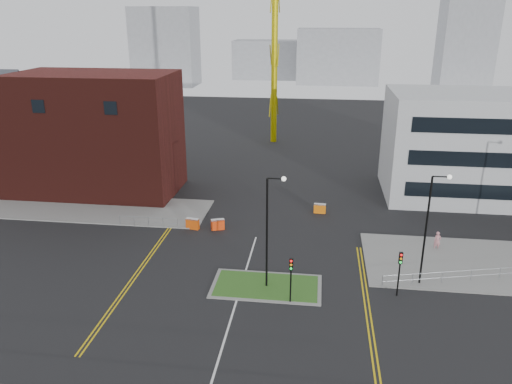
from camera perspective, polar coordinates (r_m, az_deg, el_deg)
ground at (r=33.63m, az=-3.92°, el=-17.41°), size 200.00×200.00×0.00m
pavement_left at (r=58.22m, az=-19.25°, el=-1.71°), size 28.00×8.00×0.12m
pavement_right at (r=47.90m, az=26.82°, el=-7.52°), size 24.00×10.00×0.12m
island_kerb at (r=39.92m, az=1.20°, el=-10.72°), size 8.60×4.60×0.08m
grass_island at (r=39.91m, az=1.20°, el=-10.69°), size 8.00×4.00×0.12m
brick_building at (r=62.74m, az=-20.03°, el=6.21°), size 24.20×10.07×14.24m
office_block at (r=63.28m, az=26.08°, el=4.71°), size 25.00×12.20×12.00m
streetlamp_island at (r=37.46m, az=1.59°, el=-3.64°), size 1.46×0.36×9.18m
streetlamp_right_near at (r=40.08m, az=19.26°, el=-3.19°), size 1.46×0.36×9.18m
traffic_light_island at (r=36.79m, az=4.02°, el=-9.09°), size 0.28×0.33×3.65m
traffic_light_right at (r=39.04m, az=16.13°, el=-8.09°), size 0.28×0.33×3.65m
railing_left at (r=51.12m, az=-12.19°, el=-3.18°), size 6.05×0.05×1.10m
railing_right at (r=44.99m, az=26.14°, el=-8.13°), size 19.05×5.05×1.10m
centre_line at (r=35.20m, az=-3.27°, el=-15.46°), size 0.15×30.00×0.01m
yellow_left_a at (r=44.01m, az=-13.04°, el=-8.24°), size 0.12×24.00×0.01m
yellow_left_b at (r=43.91m, az=-12.67°, el=-8.27°), size 0.12×24.00×0.01m
yellow_right_a at (r=38.27m, az=12.38°, el=-12.77°), size 0.12×20.00×0.01m
yellow_right_b at (r=38.30m, az=12.84°, el=-12.78°), size 0.12×20.00×0.01m
skyline_a at (r=153.44m, az=-10.30°, el=16.02°), size 18.00×12.00×22.00m
skyline_b at (r=156.75m, az=9.31°, el=15.05°), size 24.00×12.00×16.00m
skyline_c at (r=156.37m, az=22.93°, el=16.01°), size 14.00×12.00×28.00m
skyline_d at (r=167.37m, az=2.81°, el=14.88°), size 30.00×12.00×12.00m
pedestrian at (r=48.18m, az=20.02°, el=-5.27°), size 0.67×0.46×1.75m
barrier_left at (r=50.04m, az=-7.26°, el=-3.56°), size 1.38×0.68×1.11m
barrier_mid at (r=49.62m, az=-4.40°, el=-3.67°), size 1.38×0.86×1.11m
barrier_right at (r=53.94m, az=7.30°, el=-1.83°), size 1.28×0.49×1.06m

